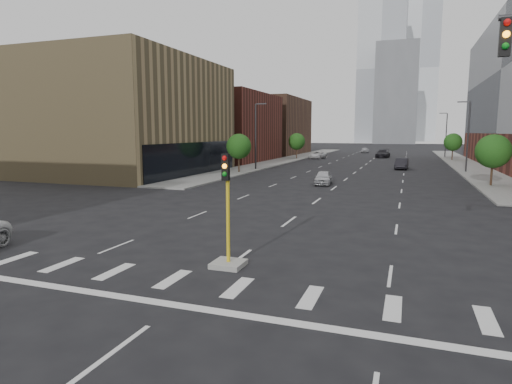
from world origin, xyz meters
The scene contains 21 objects.
sidewalk_left_far centered at (-15.00, 74.00, 0.07)m, with size 5.00×92.00×0.15m, color gray.
sidewalk_right_far centered at (15.00, 74.00, 0.07)m, with size 5.00×92.00×0.15m, color gray.
building_left_mid centered at (-27.50, 40.00, 7.00)m, with size 20.00×24.00×14.00m, color #988255.
building_left_far_a centered at (-27.50, 66.00, 6.00)m, with size 20.00×22.00×12.00m, color brown.
building_left_far_b centered at (-27.50, 92.00, 6.50)m, with size 20.00×24.00×13.00m, color brown.
tower_left centered at (-8.00, 220.00, 35.00)m, with size 22.00×22.00×70.00m, color #B2B7BC.
tower_right centered at (10.00, 260.00, 40.00)m, with size 20.00×20.00×80.00m, color #B2B7BC.
tower_mid centered at (0.00, 200.00, 22.00)m, with size 18.00×18.00×44.00m, color slate.
median_traffic_signal centered at (0.00, 8.97, 0.97)m, with size 1.20×1.20×4.40m.
streetlight_right_a centered at (13.41, 55.00, 5.01)m, with size 1.60×0.22×9.07m.
streetlight_right_b centered at (13.41, 90.00, 5.01)m, with size 1.60×0.22×9.07m.
streetlight_left centered at (-13.41, 50.00, 5.01)m, with size 1.60×0.22×9.07m.
tree_left_near centered at (-14.00, 45.00, 3.39)m, with size 3.20×3.20×4.85m.
tree_left_far centered at (-14.00, 75.00, 3.39)m, with size 3.20×3.20×4.85m.
tree_right_near centered at (14.00, 40.00, 3.39)m, with size 3.20×3.20×4.85m.
tree_right_far centered at (14.00, 80.00, 3.39)m, with size 3.20×3.20×4.85m.
car_near_left centered at (-1.50, 36.44, 0.69)m, with size 1.63×4.04×1.38m, color silver.
car_mid_right centered at (5.60, 57.75, 0.77)m, with size 1.64×4.70×1.55m, color black.
car_far_left centered at (-10.50, 77.95, 0.72)m, with size 2.38×5.16×1.43m, color silver.
car_deep_right centered at (1.50, 85.62, 0.84)m, with size 2.36×5.80×1.68m, color black.
car_distant centered at (-4.01, 105.67, 0.68)m, with size 1.61×4.00×1.36m, color #B7B8BC.
Camera 1 is at (6.42, -5.82, 5.20)m, focal length 30.00 mm.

